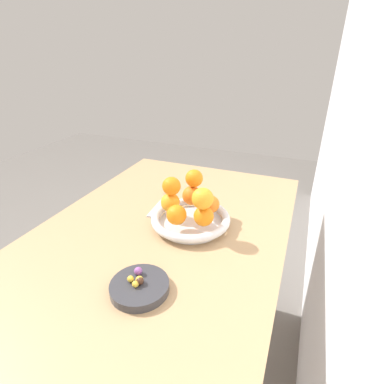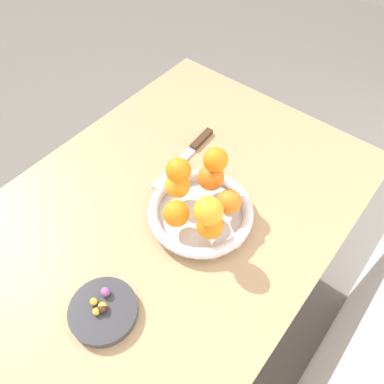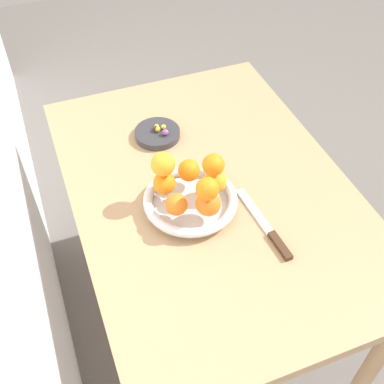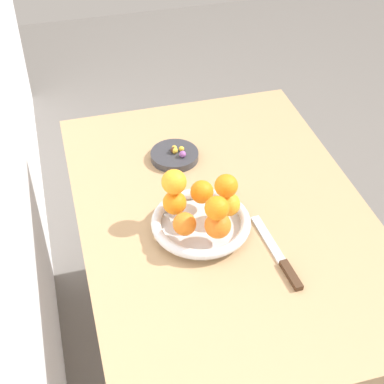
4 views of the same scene
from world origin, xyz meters
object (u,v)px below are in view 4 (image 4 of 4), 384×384
at_px(orange_0, 218,225).
at_px(candy_ball_1, 173,150).
at_px(orange_1, 228,204).
at_px(knife, 280,257).
at_px(dining_table, 223,236).
at_px(orange_7, 226,186).
at_px(orange_5, 217,208).
at_px(candy_ball_2, 175,151).
at_px(orange_6, 174,182).
at_px(candy_dish, 175,156).
at_px(candy_ball_4, 182,149).
at_px(orange_4, 185,224).
at_px(candy_ball_0, 183,154).
at_px(fruit_bowl, 201,224).
at_px(candy_ball_3, 174,148).
at_px(orange_2, 202,192).
at_px(orange_3, 175,203).

height_order(orange_0, candy_ball_1, orange_0).
height_order(orange_1, knife, orange_1).
height_order(dining_table, orange_7, orange_7).
distance_m(orange_5, candy_ball_2, 0.39).
distance_m(orange_1, orange_6, 0.15).
bearing_deg(orange_7, knife, -148.00).
xyz_separation_m(dining_table, orange_6, (-0.00, 0.13, 0.22)).
bearing_deg(dining_table, candy_dish, 15.23).
xyz_separation_m(candy_dish, orange_6, (-0.26, 0.06, 0.12)).
bearing_deg(orange_7, candy_ball_4, 6.34).
bearing_deg(dining_table, orange_6, 90.47).
distance_m(orange_4, candy_ball_0, 0.33).
height_order(fruit_bowl, orange_0, orange_0).
bearing_deg(fruit_bowl, orange_7, -87.98).
xyz_separation_m(dining_table, orange_7, (-0.05, 0.01, 0.22)).
height_order(dining_table, orange_6, orange_6).
relative_size(fruit_bowl, orange_7, 4.35).
distance_m(fruit_bowl, candy_ball_3, 0.32).
height_order(orange_2, candy_ball_4, orange_2).
bearing_deg(orange_0, orange_3, 36.34).
relative_size(candy_ball_3, knife, 0.06).
bearing_deg(knife, orange_7, 32.00).
relative_size(candy_dish, candy_ball_3, 9.14).
xyz_separation_m(orange_0, orange_7, (0.07, -0.04, 0.06)).
bearing_deg(orange_6, candy_ball_1, -12.94).
distance_m(candy_ball_2, knife, 0.48).
relative_size(orange_7, candy_ball_2, 3.24).
bearing_deg(candy_ball_0, orange_0, 179.55).
height_order(orange_5, orange_7, orange_5).
bearing_deg(candy_ball_1, orange_6, 167.06).
bearing_deg(candy_ball_1, candy_ball_0, -143.00).
distance_m(candy_ball_0, knife, 0.45).
distance_m(orange_5, orange_6, 0.14).
relative_size(candy_ball_2, knife, 0.07).
bearing_deg(orange_0, orange_6, 34.33).
bearing_deg(candy_ball_1, orange_7, -169.16).
bearing_deg(orange_0, candy_ball_1, 2.72).
bearing_deg(fruit_bowl, orange_3, 54.42).
relative_size(orange_7, candy_ball_4, 3.69).
bearing_deg(candy_ball_0, orange_3, 161.11).
bearing_deg(knife, candy_ball_1, 18.42).
distance_m(fruit_bowl, orange_4, 0.08).
relative_size(orange_6, candy_ball_4, 4.00).
relative_size(dining_table, orange_4, 19.04).
distance_m(orange_6, candy_ball_3, 0.30).
bearing_deg(orange_6, orange_4, -177.66).
bearing_deg(orange_6, orange_0, -145.67).
xyz_separation_m(orange_1, candy_ball_0, (0.28, 0.05, -0.04)).
relative_size(candy_ball_0, candy_ball_2, 1.11).
height_order(candy_ball_1, candy_ball_2, same).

